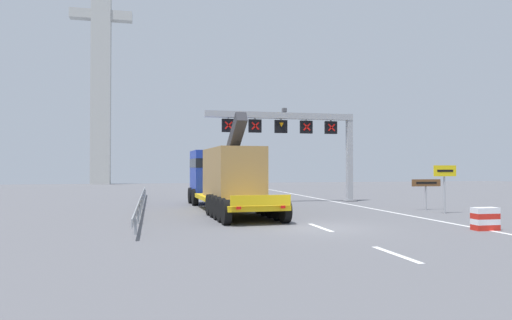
# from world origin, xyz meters

# --- Properties ---
(ground) EXTENTS (112.00, 112.00, 0.00)m
(ground) POSITION_xyz_m (0.00, 0.00, 0.00)
(ground) COLOR #5B5B60
(lane_markings) EXTENTS (0.20, 50.74, 0.01)m
(lane_markings) POSITION_xyz_m (-0.00, 18.07, 0.01)
(lane_markings) COLOR silver
(lane_markings) RESTS_ON ground
(edge_line_right) EXTENTS (0.20, 63.00, 0.01)m
(edge_line_right) POSITION_xyz_m (6.20, 12.00, 0.01)
(edge_line_right) COLOR silver
(edge_line_right) RESTS_ON ground
(overhead_lane_gantry) EXTENTS (11.17, 0.90, 6.75)m
(overhead_lane_gantry) POSITION_xyz_m (3.51, 13.52, 5.22)
(overhead_lane_gantry) COLOR #9EA0A5
(overhead_lane_gantry) RESTS_ON ground
(heavy_haul_truck_yellow) EXTENTS (3.56, 14.15, 5.30)m
(heavy_haul_truck_yellow) POSITION_xyz_m (-2.65, 9.18, 1.99)
(heavy_haul_truck_yellow) COLOR yellow
(heavy_haul_truck_yellow) RESTS_ON ground
(exit_sign_yellow) EXTENTS (1.36, 0.15, 2.62)m
(exit_sign_yellow) POSITION_xyz_m (8.72, 4.07, 1.97)
(exit_sign_yellow) COLOR #9EA0A5
(exit_sign_yellow) RESTS_ON ground
(tourist_info_sign_brown) EXTENTS (1.86, 0.15, 1.81)m
(tourist_info_sign_brown) POSITION_xyz_m (8.91, 6.09, 1.41)
(tourist_info_sign_brown) COLOR #9EA0A5
(tourist_info_sign_brown) RESTS_ON ground
(crash_barrier_striped) EXTENTS (1.01, 0.52, 0.90)m
(crash_barrier_striped) POSITION_xyz_m (6.13, -2.15, 0.45)
(crash_barrier_striped) COLOR red
(crash_barrier_striped) RESTS_ON ground
(guardrail_left) EXTENTS (0.13, 26.61, 0.76)m
(guardrail_left) POSITION_xyz_m (-7.46, 11.30, 0.56)
(guardrail_left) COLOR #999EA3
(guardrail_left) RESTS_ON ground
(bridge_pylon_distant) EXTENTS (9.00, 2.00, 41.08)m
(bridge_pylon_distant) POSITION_xyz_m (-14.39, 54.12, 20.94)
(bridge_pylon_distant) COLOR #B7B7B2
(bridge_pylon_distant) RESTS_ON ground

